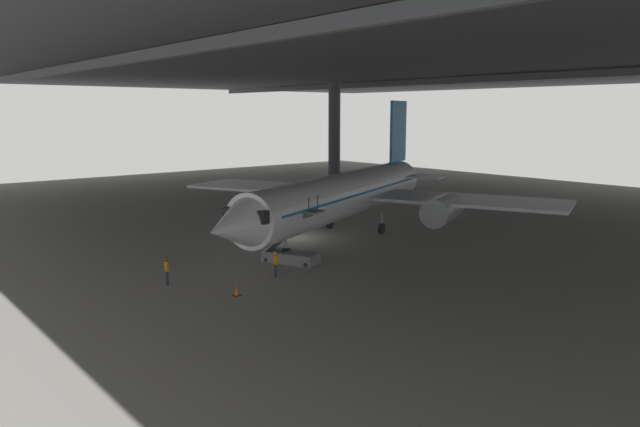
% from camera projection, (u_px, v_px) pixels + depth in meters
% --- Properties ---
extents(ground_plane, '(110.00, 110.00, 0.00)m').
position_uv_depth(ground_plane, '(290.00, 237.00, 47.84)').
color(ground_plane, gray).
extents(hangar_structure, '(121.00, 99.00, 15.15)m').
position_uv_depth(hangar_structure, '(409.00, 60.00, 54.17)').
color(hangar_structure, '#4C4F54').
rests_on(hangar_structure, ground_plane).
extents(airplane_main, '(33.11, 33.15, 10.95)m').
position_uv_depth(airplane_main, '(346.00, 195.00, 48.03)').
color(airplane_main, white).
rests_on(airplane_main, ground_plane).
extents(boarding_stairs, '(4.31, 2.87, 4.55)m').
position_uv_depth(boarding_stairs, '(292.00, 252.00, 39.77)').
color(boarding_stairs, slate).
rests_on(boarding_stairs, ground_plane).
extents(crew_worker_near_nose, '(0.50, 0.36, 1.66)m').
position_uv_depth(crew_worker_near_nose, '(167.00, 269.00, 34.54)').
color(crew_worker_near_nose, '#232838').
rests_on(crew_worker_near_nose, ground_plane).
extents(crew_worker_by_stairs, '(0.50, 0.36, 1.57)m').
position_uv_depth(crew_worker_by_stairs, '(275.00, 262.00, 36.30)').
color(crew_worker_by_stairs, '#232838').
rests_on(crew_worker_by_stairs, ground_plane).
extents(traffic_cone_orange, '(0.36, 0.36, 0.60)m').
position_uv_depth(traffic_cone_orange, '(236.00, 290.00, 32.61)').
color(traffic_cone_orange, black).
rests_on(traffic_cone_orange, ground_plane).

